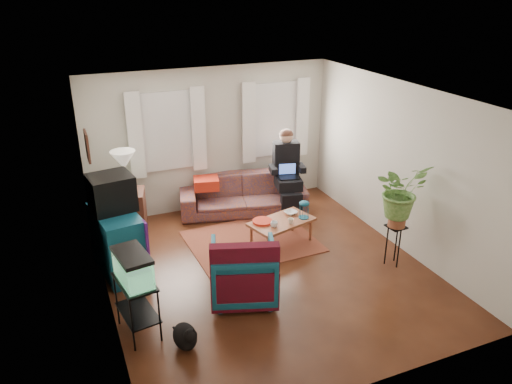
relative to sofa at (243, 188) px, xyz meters
name	(u,v)px	position (x,y,z in m)	size (l,w,h in m)	color
floor	(266,270)	(-0.43, -2.05, -0.45)	(4.50, 5.00, 0.01)	#4F2B14
ceiling	(268,96)	(-0.43, -2.05, 2.15)	(4.50, 5.00, 0.01)	white
wall_back	(211,140)	(-0.43, 0.45, 0.85)	(4.50, 0.01, 2.60)	silver
wall_front	(373,283)	(-0.43, -4.55, 0.85)	(4.50, 0.01, 2.60)	silver
wall_left	(99,217)	(-2.68, -2.05, 0.85)	(0.01, 5.00, 2.60)	silver
wall_right	(400,167)	(1.82, -2.05, 0.85)	(0.01, 5.00, 2.60)	silver
window_left	(167,131)	(-1.23, 0.43, 1.10)	(1.08, 0.04, 1.38)	white
window_right	(274,119)	(0.82, 0.43, 1.10)	(1.08, 0.04, 1.38)	white
curtains_left	(168,133)	(-1.23, 0.35, 1.10)	(1.36, 0.06, 1.50)	white
curtains_right	(276,120)	(0.82, 0.35, 1.10)	(1.36, 0.06, 1.50)	white
picture_frame	(88,146)	(-2.64, -1.20, 1.50)	(0.04, 0.32, 0.40)	#3D2616
area_rug	(252,241)	(-0.30, -1.17, -0.44)	(2.00, 1.60, 0.01)	maroon
sofa	(243,188)	(0.00, 0.00, 0.00)	(2.28, 0.90, 0.89)	brown
seated_person	(287,174)	(0.80, -0.19, 0.23)	(0.57, 0.70, 1.36)	black
side_table	(129,213)	(-2.08, -0.13, -0.06)	(0.53, 0.53, 0.78)	#402D18
table_lamp	(125,173)	(-2.08, -0.13, 0.66)	(0.40, 0.40, 0.71)	white
dresser	(118,242)	(-2.42, -1.23, 0.03)	(0.53, 1.07, 0.96)	#136874
crt_tv	(111,192)	(-2.41, -1.12, 0.77)	(0.59, 0.53, 0.51)	black
aquarium_stand	(137,307)	(-2.43, -2.74, -0.08)	(0.37, 0.66, 0.73)	black
aquarium	(133,267)	(-2.43, -2.74, 0.48)	(0.33, 0.60, 0.39)	#7FD899
black_cat	(185,334)	(-1.98, -3.21, -0.27)	(0.27, 0.42, 0.36)	black
armchair	(244,269)	(-0.98, -2.55, -0.01)	(0.84, 0.79, 0.87)	#11616B
serape_throw	(245,271)	(-1.09, -2.86, 0.17)	(0.87, 0.20, 0.71)	#9E0A0A
coffee_table	(281,232)	(0.11, -1.43, -0.23)	(1.02, 0.56, 0.42)	brown
cup_a	(274,224)	(-0.09, -1.58, 0.02)	(0.12, 0.12, 0.09)	white
cup_b	(291,221)	(0.20, -1.58, 0.02)	(0.09, 0.09, 0.09)	beige
bowl	(291,213)	(0.35, -1.26, 0.00)	(0.20, 0.20, 0.05)	white
snack_tray	(262,221)	(-0.20, -1.37, 0.00)	(0.32, 0.32, 0.04)	#B21414
birdcage	(304,209)	(0.49, -1.47, 0.13)	(0.17, 0.17, 0.30)	#115B6B
plant_stand	(394,245)	(1.39, -2.63, -0.13)	(0.27, 0.27, 0.64)	black
potted_plant	(400,198)	(1.39, -2.63, 0.64)	(0.73, 0.63, 0.81)	#599947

